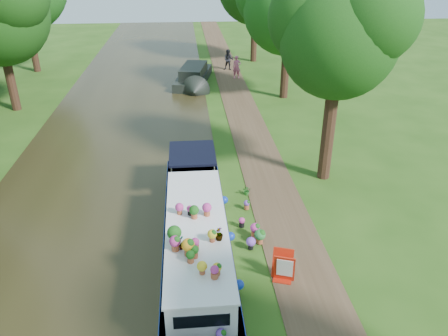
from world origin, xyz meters
The scene contains 11 objects.
ground centered at (0.00, 0.00, 0.00)m, with size 100.00×100.00×0.00m, color #244812.
canal_water centered at (-6.00, 0.00, 0.01)m, with size 10.00×100.00×0.02m, color black.
towpath centered at (1.20, 0.00, 0.01)m, with size 2.20×100.00×0.03m, color #453220.
plant_boat centered at (-2.25, -3.11, 0.85)m, with size 2.29×13.52×2.30m.
tree_near_overhang centered at (3.79, 3.06, 6.60)m, with size 5.52×5.28×8.99m.
tree_near_mid centered at (4.48, 15.08, 6.44)m, with size 6.90×6.60×9.40m.
second_boat centered at (-1.75, 19.00, 0.57)m, with size 3.29×7.58×1.41m.
sandwich_board centered at (0.45, -3.76, 0.51)m, with size 0.71×0.71×1.05m.
pedestrian_pink centered at (1.75, 20.16, 0.93)m, with size 0.66×0.43×1.80m, color #D95982.
pedestrian_dark centered at (1.36, 22.86, 0.90)m, with size 0.84×0.66×1.74m, color black.
verge_plant centered at (0.05, 1.72, 0.20)m, with size 0.36×0.31×0.40m, color #23671F.
Camera 1 is at (-2.41, -14.41, 9.60)m, focal length 35.00 mm.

